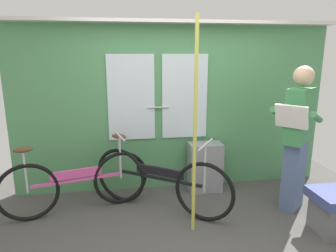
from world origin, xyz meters
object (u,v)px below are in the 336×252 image
bicycle_near_door (159,181)px  handrail_pole (195,130)px  bicycle_leaning_behind (76,183)px  passenger_reading_newspaper (297,136)px  trash_bin_by_wall (205,167)px

bicycle_near_door → handrail_pole: (0.30, -0.46, 0.72)m
bicycle_leaning_behind → passenger_reading_newspaper: size_ratio=0.99×
passenger_reading_newspaper → handrail_pole: 1.32m
passenger_reading_newspaper → trash_bin_by_wall: 1.24m
bicycle_leaning_behind → passenger_reading_newspaper: bearing=-20.9°
bicycle_leaning_behind → passenger_reading_newspaper: passenger_reading_newspaper is taller
bicycle_leaning_behind → passenger_reading_newspaper: 2.60m
passenger_reading_newspaper → trash_bin_by_wall: passenger_reading_newspaper is taller
bicycle_near_door → passenger_reading_newspaper: passenger_reading_newspaper is taller
handrail_pole → passenger_reading_newspaper: bearing=12.4°
bicycle_near_door → passenger_reading_newspaper: bearing=27.2°
handrail_pole → trash_bin_by_wall: bearing=67.9°
bicycle_leaning_behind → passenger_reading_newspaper: (2.53, -0.29, 0.53)m
bicycle_leaning_behind → trash_bin_by_wall: size_ratio=2.54×
bicycle_leaning_behind → handrail_pole: (1.26, -0.57, 0.73)m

